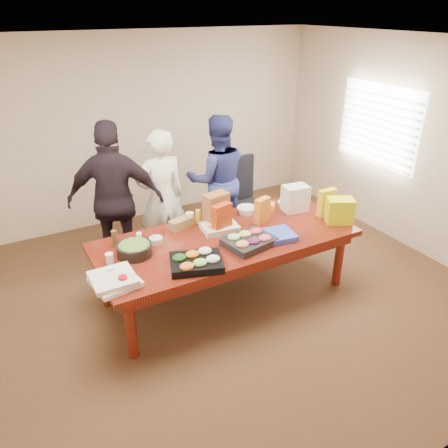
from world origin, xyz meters
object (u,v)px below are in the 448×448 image
salad_bowl (134,249)px  sheet_cake (220,227)px  conference_table (226,266)px  office_chair (246,204)px  person_center (161,198)px  person_right (218,179)px

salad_bowl → sheet_cake: bearing=3.2°
conference_table → office_chair: bearing=49.0°
sheet_cake → salad_bowl: salad_bowl is taller
conference_table → salad_bowl: 1.08m
conference_table → sheet_cake: size_ratio=7.20×
sheet_cake → person_center: bearing=116.0°
conference_table → sheet_cake: (0.01, 0.17, 0.41)m
person_center → salad_bowl: (-0.67, -0.98, -0.05)m
person_center → person_right: person_right is taller
person_right → sheet_cake: size_ratio=4.51×
salad_bowl → conference_table: bearing=-6.6°
person_center → conference_table: bearing=103.5°
conference_table → sheet_cake: sheet_cake is taller
conference_table → sheet_cake: bearing=86.4°
person_center → sheet_cake: bearing=106.8°
person_right → person_center: bearing=28.3°
person_right → salad_bowl: size_ratio=4.90×
conference_table → person_center: bearing=105.9°
person_center → person_right: bearing=-171.0°
person_center → person_right: (0.88, 0.18, 0.02)m
salad_bowl → office_chair: bearing=25.2°
office_chair → sheet_cake: bearing=-139.1°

